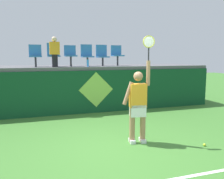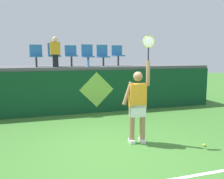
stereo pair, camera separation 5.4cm
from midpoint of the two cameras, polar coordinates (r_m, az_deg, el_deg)
The scene contains 14 objects.
ground_plane at distance 5.53m, azimuth 1.38°, elevation -13.83°, with size 40.00×40.00×0.00m, color #3D752D.
court_back_wall at distance 8.75m, azimuth -6.47°, elevation -0.57°, with size 10.45×0.20×1.54m, color #0F4223.
spectator_platform at distance 9.87m, azimuth -7.96°, elevation 5.20°, with size 10.45×2.55×0.12m, color #56565B.
tennis_player at distance 5.72m, azimuth 6.35°, elevation -3.21°, with size 0.75×0.31×2.51m.
tennis_ball at distance 6.06m, azimuth 21.12°, elevation -12.08°, with size 0.07×0.07×0.07m, color #D1E533.
water_bottle at distance 8.83m, azimuth -5.38°, elevation 6.18°, with size 0.07×0.07×0.26m, color #338CE5.
stadium_chair_0 at distance 9.25m, azimuth -17.26°, elevation 7.86°, with size 0.44×0.42×0.80m.
stadium_chair_1 at distance 9.28m, azimuth -13.27°, elevation 8.20°, with size 0.44×0.42×0.87m.
stadium_chair_2 at distance 9.34m, azimuth -9.42°, elevation 8.16°, with size 0.44×0.42×0.79m.
stadium_chair_3 at distance 9.47m, azimuth -5.58°, elevation 8.20°, with size 0.44×0.42×0.83m.
stadium_chair_4 at distance 9.62m, azimuth -2.01°, elevation 8.19°, with size 0.44×0.42×0.83m.
stadium_chair_5 at distance 9.80m, azimuth 1.52°, elevation 8.31°, with size 0.44×0.42×0.81m.
spectator_0 at distance 8.80m, azimuth -13.03°, elevation 8.72°, with size 0.34×0.20×1.06m.
wall_signage_mount at distance 8.89m, azimuth -3.40°, elevation -5.44°, with size 1.27×0.01×1.48m.
Camera 2 is at (-1.67, -4.86, 2.05)m, focal length 38.90 mm.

